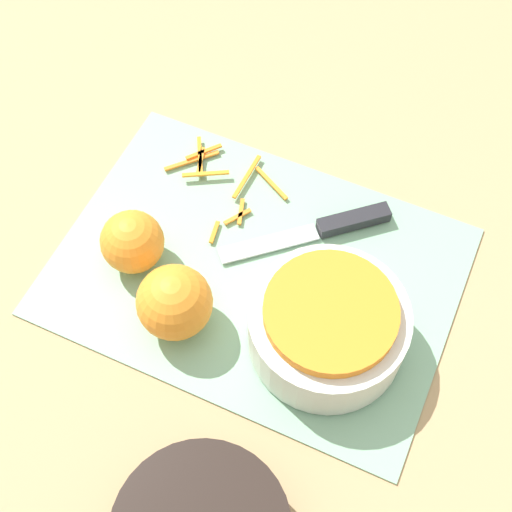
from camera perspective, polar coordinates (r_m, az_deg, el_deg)
The scene contains 7 objects.
ground_plane at distance 0.83m, azimuth 0.00°, elevation -1.25°, with size 4.00×4.00×0.00m, color tan.
cutting_board at distance 0.83m, azimuth 0.00°, elevation -1.15°, with size 0.46×0.33×0.01m.
bowl_speckled at distance 0.76m, azimuth 5.78°, elevation -5.57°, with size 0.17×0.17×0.08m.
knife at distance 0.86m, azimuth 6.40°, elevation 2.46°, with size 0.17×0.15×0.02m.
orange_left at distance 0.82m, azimuth -9.87°, elevation 1.13°, with size 0.07×0.07×0.07m.
orange_right at distance 0.77m, azimuth -6.54°, elevation -3.71°, with size 0.08×0.08×0.08m.
peel_pile at distance 0.90m, azimuth -2.85°, elevation 6.34°, with size 0.16×0.14×0.01m.
Camera 1 is at (-0.17, 0.37, 0.73)m, focal length 50.00 mm.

